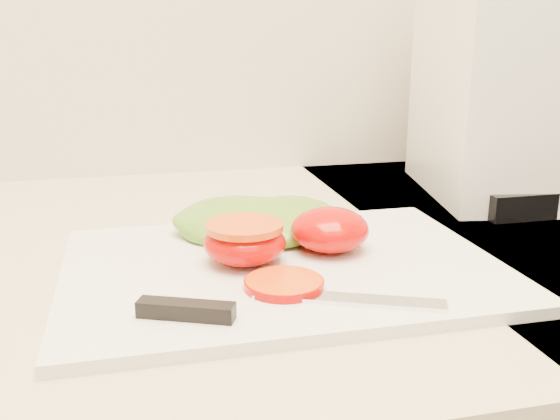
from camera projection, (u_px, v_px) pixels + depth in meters
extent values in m
cube|color=#C0B196|center=(226.00, 255.00, 0.63)|extent=(3.92, 0.65, 0.03)
cube|color=silver|center=(283.00, 268.00, 0.55)|extent=(0.37, 0.27, 0.01)
ellipsoid|color=#D80000|center=(330.00, 230.00, 0.57)|extent=(0.07, 0.07, 0.04)
ellipsoid|color=#D80000|center=(245.00, 243.00, 0.54)|extent=(0.07, 0.07, 0.04)
cylinder|color=#DE3D09|center=(245.00, 226.00, 0.54)|extent=(0.07, 0.07, 0.01)
cylinder|color=#E2510D|center=(284.00, 284.00, 0.49)|extent=(0.06, 0.06, 0.01)
ellipsoid|color=olive|center=(248.00, 222.00, 0.61)|extent=(0.18, 0.15, 0.03)
ellipsoid|color=olive|center=(293.00, 219.00, 0.62)|extent=(0.15, 0.14, 0.03)
cube|color=silver|center=(348.00, 299.00, 0.47)|extent=(0.14, 0.07, 0.00)
cube|color=black|center=(186.00, 310.00, 0.44)|extent=(0.07, 0.04, 0.01)
cube|color=white|center=(515.00, 76.00, 0.78)|extent=(0.24, 0.28, 0.30)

